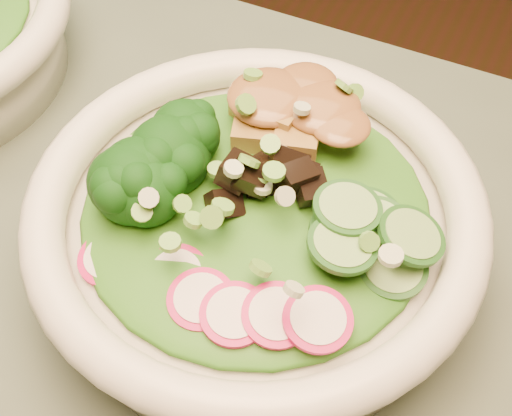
% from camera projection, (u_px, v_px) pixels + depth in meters
% --- Properties ---
extents(salad_bowl, '(0.27, 0.27, 0.07)m').
position_uv_depth(salad_bowl, '(256.00, 228.00, 0.43)').
color(salad_bowl, white).
rests_on(salad_bowl, dining_table).
extents(lettuce_bed, '(0.20, 0.20, 0.02)m').
position_uv_depth(lettuce_bed, '(256.00, 207.00, 0.41)').
color(lettuce_bed, '#246615').
rests_on(lettuce_bed, salad_bowl).
extents(broccoli_florets, '(0.09, 0.08, 0.04)m').
position_uv_depth(broccoli_florets, '(151.00, 167.00, 0.41)').
color(broccoli_florets, black).
rests_on(broccoli_florets, salad_bowl).
extents(radish_slices, '(0.11, 0.05, 0.02)m').
position_uv_depth(radish_slices, '(223.00, 299.00, 0.37)').
color(radish_slices, '#B70E4E').
rests_on(radish_slices, salad_bowl).
extents(cucumber_slices, '(0.08, 0.08, 0.04)m').
position_uv_depth(cucumber_slices, '(369.00, 223.00, 0.39)').
color(cucumber_slices, '#92CA70').
rests_on(cucumber_slices, salad_bowl).
extents(mushroom_heap, '(0.08, 0.08, 0.04)m').
position_uv_depth(mushroom_heap, '(262.00, 176.00, 0.41)').
color(mushroom_heap, black).
rests_on(mushroom_heap, salad_bowl).
extents(tofu_cubes, '(0.09, 0.07, 0.04)m').
position_uv_depth(tofu_cubes, '(290.00, 119.00, 0.44)').
color(tofu_cubes, olive).
rests_on(tofu_cubes, salad_bowl).
extents(peanut_sauce, '(0.07, 0.06, 0.02)m').
position_uv_depth(peanut_sauce, '(290.00, 104.00, 0.43)').
color(peanut_sauce, brown).
rests_on(peanut_sauce, tofu_cubes).
extents(scallion_garnish, '(0.19, 0.19, 0.02)m').
position_uv_depth(scallion_garnish, '(256.00, 180.00, 0.39)').
color(scallion_garnish, '#66A93B').
rests_on(scallion_garnish, salad_bowl).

